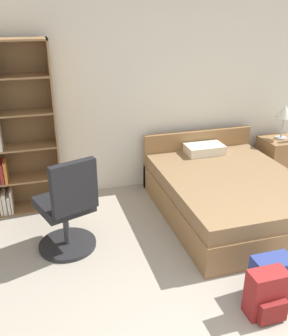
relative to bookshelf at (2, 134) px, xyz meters
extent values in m
cube|color=silver|center=(1.92, 0.29, 0.31)|extent=(9.00, 0.06, 2.60)
cube|color=olive|center=(0.59, 0.00, 0.02)|extent=(0.02, 0.34, 2.00)
cube|color=brown|center=(0.13, 0.16, 0.02)|extent=(0.93, 0.01, 2.00)
cube|color=olive|center=(0.13, 0.00, -0.98)|extent=(0.89, 0.32, 0.02)
cube|color=beige|center=(-0.13, -0.06, -0.84)|extent=(0.03, 0.20, 0.25)
cube|color=beige|center=(-0.08, -0.03, -0.83)|extent=(0.04, 0.25, 0.26)
cube|color=beige|center=(-0.04, -0.03, -0.85)|extent=(0.03, 0.26, 0.23)
cube|color=beige|center=(0.00, -0.04, -0.82)|extent=(0.02, 0.25, 0.29)
cube|color=olive|center=(0.13, 0.00, -0.58)|extent=(0.89, 0.32, 0.02)
cube|color=maroon|center=(-0.06, -0.04, -0.45)|extent=(0.04, 0.25, 0.24)
cube|color=orange|center=(-0.02, -0.06, -0.44)|extent=(0.03, 0.21, 0.26)
cube|color=olive|center=(0.13, 0.00, -0.17)|extent=(0.89, 0.32, 0.02)
cube|color=beige|center=(-0.02, -0.05, -0.01)|extent=(0.03, 0.23, 0.31)
cube|color=olive|center=(0.13, 0.00, 0.23)|extent=(0.89, 0.32, 0.02)
cube|color=olive|center=(0.13, 0.00, 0.63)|extent=(0.89, 0.32, 0.02)
cube|color=olive|center=(0.13, 0.00, 1.01)|extent=(0.93, 0.34, 0.02)
cube|color=olive|center=(2.49, -0.84, -0.82)|extent=(1.54, 2.01, 0.33)
cube|color=olive|center=(2.49, -0.84, -0.57)|extent=(1.51, 1.97, 0.17)
cube|color=olive|center=(2.49, 0.13, -0.61)|extent=(1.54, 0.08, 0.75)
cube|color=silver|center=(2.49, -0.08, -0.42)|extent=(0.50, 0.30, 0.12)
cylinder|color=#232326|center=(0.56, -0.95, -0.97)|extent=(0.59, 0.59, 0.04)
cylinder|color=#333338|center=(0.56, -0.95, -0.74)|extent=(0.06, 0.06, 0.41)
cube|color=black|center=(0.56, -0.95, -0.48)|extent=(0.61, 0.61, 0.10)
cube|color=black|center=(0.65, -1.22, -0.19)|extent=(0.44, 0.22, 0.49)
cube|color=olive|center=(3.66, -0.08, -0.69)|extent=(0.49, 0.48, 0.59)
cylinder|color=#B2B2B7|center=(3.67, -0.06, -0.38)|extent=(0.16, 0.16, 0.02)
cylinder|color=#B2B2B7|center=(3.67, -0.06, -0.23)|extent=(0.02, 0.02, 0.28)
cone|color=white|center=(3.67, -0.06, 0.00)|extent=(0.24, 0.24, 0.17)
cube|color=navy|center=(2.18, -2.16, -0.80)|extent=(0.34, 0.21, 0.36)
cube|color=navy|center=(2.18, -2.30, -0.88)|extent=(0.26, 0.07, 0.16)
cube|color=maroon|center=(2.00, -2.34, -0.78)|extent=(0.31, 0.17, 0.41)
cube|color=maroon|center=(2.00, -2.46, -0.87)|extent=(0.24, 0.06, 0.18)
camera|label=1|loc=(0.40, -4.31, 1.33)|focal=40.00mm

